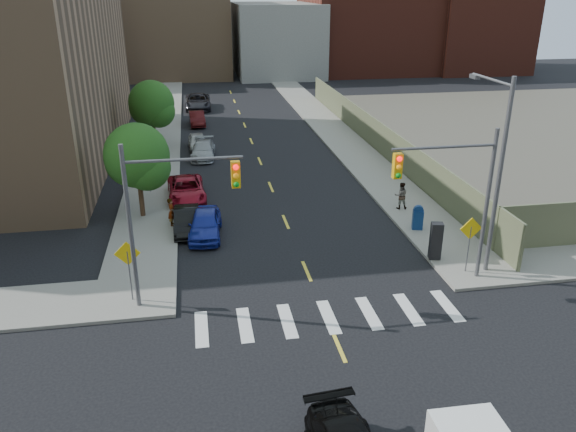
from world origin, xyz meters
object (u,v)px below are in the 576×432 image
object	(u,v)px
parked_car_white	(198,142)
mailbox	(418,218)
parked_car_silver	(203,150)
parked_car_maroon	(197,118)
pedestrian_east	(401,196)
parked_car_red	(186,189)
parked_car_black	(187,220)
parked_car_blue	(205,224)
parked_car_grey	(198,102)
payphone	(436,241)
pedestrian_west	(171,212)

from	to	relation	value
parked_car_white	mailbox	world-z (taller)	mailbox
parked_car_silver	parked_car_maroon	size ratio (longest dim) A/B	1.08
pedestrian_east	parked_car_red	bearing A→B (deg)	-5.97
parked_car_black	mailbox	xyz separation A→B (m)	(12.32, -2.17, 0.19)
parked_car_black	parked_car_blue	bearing A→B (deg)	-41.44
parked_car_blue	parked_car_maroon	bearing A→B (deg)	94.93
parked_car_silver	parked_car_grey	distance (m)	18.73
parked_car_blue	parked_car_white	bearing A→B (deg)	95.21
parked_car_black	parked_car_silver	bearing A→B (deg)	85.14
parked_car_white	payphone	bearing A→B (deg)	-66.77
parked_car_red	parked_car_white	xyz separation A→B (m)	(0.93, 11.64, -0.04)
parked_car_black	parked_car_grey	distance (m)	32.72
parked_car_white	pedestrian_west	bearing A→B (deg)	-99.03
parked_car_red	parked_car_silver	xyz separation A→B (m)	(1.30, 9.07, -0.04)
mailbox	parked_car_white	bearing A→B (deg)	136.54
parked_car_black	parked_car_white	distance (m)	16.56
parked_car_red	pedestrian_west	size ratio (longest dim) A/B	3.09
parked_car_red	mailbox	world-z (taller)	mailbox
mailbox	pedestrian_east	bearing A→B (deg)	102.34
mailbox	payphone	distance (m)	3.57
parked_car_silver	pedestrian_east	bearing A→B (deg)	-44.35
parked_car_red	parked_car_grey	distance (m)	27.83
parked_car_blue	parked_car_silver	xyz separation A→B (m)	(0.33, 14.83, -0.07)
pedestrian_east	parked_car_black	bearing A→B (deg)	15.89
mailbox	pedestrian_east	world-z (taller)	pedestrian_east
pedestrian_west	pedestrian_east	size ratio (longest dim) A/B	0.96
parked_car_blue	parked_car_maroon	distance (m)	25.85
parked_car_maroon	payphone	distance (m)	32.51
parked_car_silver	parked_car_blue	bearing A→B (deg)	-86.07
parked_car_grey	pedestrian_west	bearing A→B (deg)	-93.20
parked_car_red	parked_car_maroon	xyz separation A→B (m)	(1.04, 20.09, -0.01)
parked_car_blue	parked_car_maroon	size ratio (longest dim) A/B	1.03
parked_car_blue	pedestrian_east	world-z (taller)	pedestrian_east
parked_car_grey	parked_car_maroon	bearing A→B (deg)	-91.40
parked_car_black	parked_car_maroon	bearing A→B (deg)	88.07
pedestrian_west	parked_car_white	bearing A→B (deg)	-2.09
parked_car_silver	parked_car_grey	xyz separation A→B (m)	(0.00, 18.73, 0.17)
payphone	pedestrian_east	bearing A→B (deg)	96.45
parked_car_maroon	payphone	xyz separation A→B (m)	(10.76, -30.68, 0.42)
parked_car_silver	payphone	distance (m)	22.29
parked_car_black	parked_car_silver	xyz separation A→B (m)	(1.30, 13.96, 0.01)
parked_car_red	parked_car_grey	world-z (taller)	parked_car_grey
parked_car_grey	pedestrian_east	distance (m)	33.74
parked_car_black	pedestrian_west	bearing A→B (deg)	144.17
parked_car_black	payphone	bearing A→B (deg)	-25.29
parked_car_silver	pedestrian_west	distance (m)	13.54
parked_car_blue	pedestrian_west	distance (m)	2.30
parked_car_blue	parked_car_grey	size ratio (longest dim) A/B	0.72
parked_car_silver	mailbox	bearing A→B (deg)	-50.45
parked_car_white	payphone	distance (m)	24.74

